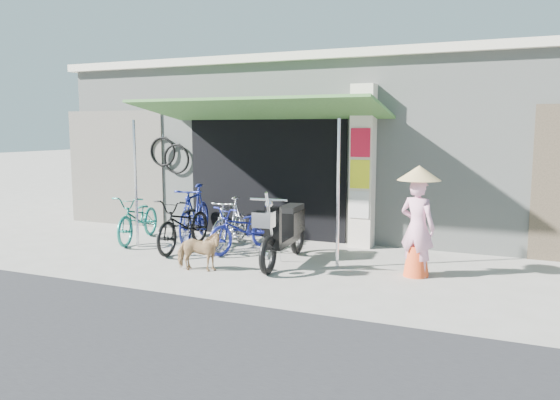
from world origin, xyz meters
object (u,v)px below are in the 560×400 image
at_px(bike_black, 184,224).
at_px(street_dog, 198,251).
at_px(bike_navy, 243,228).
at_px(bike_silver, 230,223).
at_px(moped, 285,231).
at_px(bike_blue, 195,213).
at_px(bike_teal, 139,218).
at_px(nun, 418,221).

bearing_deg(bike_black, street_dog, -54.04).
bearing_deg(bike_black, bike_navy, 11.29).
bearing_deg(street_dog, bike_silver, 0.28).
height_order(bike_black, bike_navy, bike_black).
height_order(street_dog, moped, moped).
bearing_deg(bike_blue, bike_teal, -170.74).
relative_size(bike_teal, moped, 0.85).
distance_m(bike_teal, street_dog, 2.74).
bearing_deg(bike_silver, bike_blue, 163.02).
bearing_deg(bike_blue, bike_navy, -33.27).
relative_size(bike_blue, bike_silver, 1.19).
relative_size(street_dog, moped, 0.37).
bearing_deg(bike_black, bike_silver, 33.26).
height_order(bike_silver, street_dog, bike_silver).
relative_size(bike_black, street_dog, 2.44).
distance_m(street_dog, moped, 1.46).
distance_m(bike_teal, bike_navy, 2.28).
bearing_deg(moped, street_dog, -139.01).
height_order(bike_teal, street_dog, bike_teal).
relative_size(bike_teal, bike_silver, 1.13).
relative_size(bike_silver, moped, 0.75).
xyz_separation_m(bike_teal, bike_black, (1.24, -0.29, 0.02)).
distance_m(bike_teal, bike_silver, 1.92).
relative_size(bike_silver, street_dog, 2.06).
bearing_deg(nun, bike_teal, 13.97).
bearing_deg(nun, moped, 19.66).
xyz_separation_m(bike_black, street_dog, (1.04, -1.21, -0.16)).
height_order(bike_blue, street_dog, bike_blue).
bearing_deg(bike_navy, street_dog, -72.43).
bearing_deg(bike_teal, street_dog, -46.65).
height_order(street_dog, nun, nun).
relative_size(bike_teal, bike_blue, 0.95).
relative_size(bike_black, nun, 1.10).
xyz_separation_m(bike_silver, moped, (1.40, -0.72, 0.06)).
bearing_deg(bike_silver, nun, -14.60).
xyz_separation_m(bike_silver, nun, (3.53, -0.68, 0.37)).
xyz_separation_m(bike_blue, moped, (2.31, -0.93, -0.02)).
bearing_deg(bike_navy, moped, -8.34).
height_order(bike_teal, bike_black, bike_black).
relative_size(moped, nun, 1.24).
bearing_deg(nun, bike_navy, 10.44).
relative_size(bike_black, bike_navy, 1.15).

